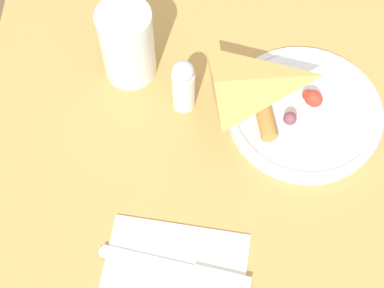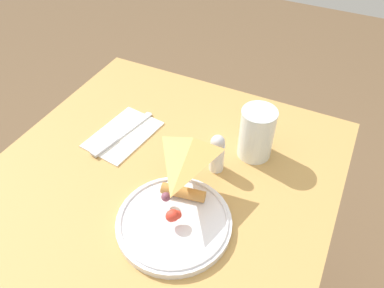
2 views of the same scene
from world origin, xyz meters
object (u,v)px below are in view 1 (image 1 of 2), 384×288
plate_pizza (305,110)px  napkin_folded (175,269)px  dining_table (284,205)px  salt_shaker (183,85)px  milk_glass (127,46)px  butter_knife (183,270)px

plate_pizza → napkin_folded: 0.30m
dining_table → salt_shaker: bearing=-32.5°
milk_glass → butter_knife: milk_glass is taller
plate_pizza → milk_glass: (0.26, -0.08, 0.04)m
plate_pizza → milk_glass: milk_glass is taller
milk_glass → salt_shaker: milk_glass is taller
salt_shaker → butter_knife: bearing=91.9°
milk_glass → napkin_folded: 0.33m
dining_table → butter_knife: butter_knife is taller
plate_pizza → milk_glass: size_ratio=1.81×
plate_pizza → butter_knife: plate_pizza is taller
butter_knife → napkin_folded: bearing=-0.0°
plate_pizza → milk_glass: bearing=-16.0°
milk_glass → napkin_folded: size_ratio=0.64×
butter_knife → dining_table: bearing=-123.9°
milk_glass → salt_shaker: bearing=144.3°
plate_pizza → napkin_folded: (0.18, 0.24, -0.01)m
dining_table → napkin_folded: size_ratio=4.76×
butter_knife → salt_shaker: (0.01, -0.26, 0.04)m
milk_glass → butter_knife: 0.33m
dining_table → plate_pizza: (-0.01, -0.09, 0.15)m
napkin_folded → milk_glass: bearing=-75.3°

